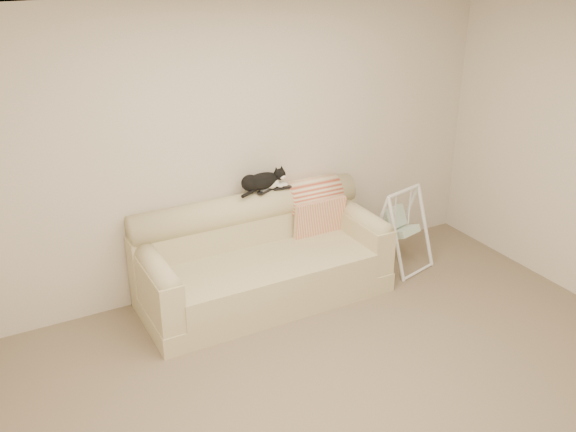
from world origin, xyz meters
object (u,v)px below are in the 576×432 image
(sofa, at_px, (261,260))
(baby_swing, at_px, (400,228))
(tuxedo_cat, at_px, (262,181))
(remote_a, at_px, (265,190))
(remote_b, at_px, (282,188))

(sofa, distance_m, baby_swing, 1.46)
(tuxedo_cat, bearing_deg, remote_a, -52.40)
(sofa, height_order, remote_b, remote_b)
(sofa, xyz_separation_m, tuxedo_cat, (0.15, 0.24, 0.64))
(tuxedo_cat, xyz_separation_m, baby_swing, (1.30, -0.38, -0.59))
(remote_b, relative_size, tuxedo_cat, 0.35)
(baby_swing, bearing_deg, sofa, 174.68)
(remote_b, bearing_deg, sofa, -147.20)
(remote_b, distance_m, baby_swing, 1.27)
(sofa, bearing_deg, remote_a, 52.97)
(remote_a, distance_m, remote_b, 0.17)
(remote_a, height_order, baby_swing, remote_a)
(sofa, relative_size, baby_swing, 2.72)
(remote_b, relative_size, baby_swing, 0.22)
(tuxedo_cat, relative_size, baby_swing, 0.62)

